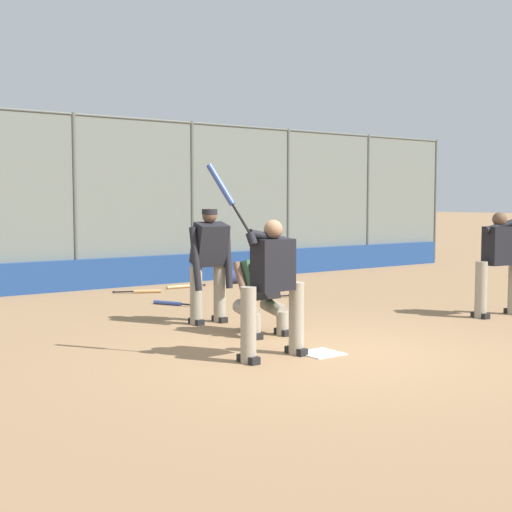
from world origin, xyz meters
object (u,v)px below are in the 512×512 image
spare_bat_by_padding (171,303)px  spare_bat_first_base_side (260,297)px  umpire_home (209,262)px  spare_bat_third_base_side (181,287)px  spare_bat_near_backstop (143,291)px  batter_on_deck (499,260)px  batter_at_plate (272,283)px  equipment_bag_dugout_side (247,276)px  catcher_behind_plate (262,287)px

spare_bat_by_padding → spare_bat_first_base_side: (-1.62, 0.26, 0.00)m
umpire_home → spare_bat_third_base_side: bearing=-112.0°
spare_bat_first_base_side → spare_bat_third_base_side: bearing=-67.6°
umpire_home → spare_bat_near_backstop: umpire_home is taller
batter_on_deck → spare_bat_near_backstop: 6.34m
umpire_home → spare_bat_near_backstop: (-0.76, -3.50, -0.83)m
batter_at_plate → batter_on_deck: batter_on_deck is taller
spare_bat_third_base_side → batter_at_plate: bearing=72.5°
batter_at_plate → equipment_bag_dugout_side: size_ratio=1.70×
batter_at_plate → umpire_home: (-0.64, -2.27, 0.04)m
batter_at_plate → spare_bat_first_base_side: size_ratio=2.35×
batter_on_deck → spare_bat_third_base_side: 6.16m
umpire_home → spare_bat_by_padding: umpire_home is taller
batter_on_deck → spare_bat_third_base_side: size_ratio=2.54×
spare_bat_near_backstop → batter_on_deck: bearing=-34.5°
spare_bat_by_padding → spare_bat_third_base_side: 2.27m
batter_at_plate → equipment_bag_dugout_side: 7.28m
spare_bat_first_base_side → equipment_bag_dugout_side: size_ratio=0.72×
spare_bat_near_backstop → spare_bat_by_padding: 1.68m
spare_bat_first_base_side → batter_on_deck: bearing=129.8°
catcher_behind_plate → spare_bat_by_padding: size_ratio=1.45×
batter_at_plate → umpire_home: batter_at_plate is taller
umpire_home → spare_bat_near_backstop: size_ratio=1.98×
spare_bat_third_base_side → equipment_bag_dugout_side: 1.63m
spare_bat_near_backstop → spare_bat_first_base_side: same height
equipment_bag_dugout_side → batter_on_deck: bearing=94.9°
batter_at_plate → spare_bat_third_base_side: bearing=-113.6°
equipment_bag_dugout_side → spare_bat_near_backstop: bearing=6.5°
umpire_home → equipment_bag_dugout_side: bearing=-128.7°
batter_on_deck → equipment_bag_dugout_side: (0.49, -5.78, -0.70)m
batter_on_deck → spare_bat_by_padding: bearing=138.4°
batter_at_plate → spare_bat_by_padding: batter_at_plate is taller
spare_bat_near_backstop → spare_bat_third_base_side: same height
spare_bat_near_backstop → spare_bat_by_padding: same height
spare_bat_near_backstop → equipment_bag_dugout_side: (-2.56, -0.29, 0.11)m
spare_bat_by_padding → spare_bat_first_base_side: bearing=-126.9°
catcher_behind_plate → equipment_bag_dugout_side: bearing=-117.7°
batter_on_deck → spare_bat_by_padding: 5.20m
catcher_behind_plate → spare_bat_first_base_side: (-1.94, -2.69, -0.59)m
spare_bat_near_backstop → equipment_bag_dugout_side: size_ratio=0.65×
batter_at_plate → spare_bat_by_padding: size_ratio=2.56×
spare_bat_by_padding → spare_bat_first_base_side: size_ratio=0.92×
spare_bat_third_base_side → spare_bat_by_padding: bearing=59.5°
batter_at_plate → umpire_home: 2.36m
batter_on_deck → spare_bat_by_padding: (3.40, -3.85, -0.81)m
spare_bat_third_base_side → spare_bat_near_backstop: bearing=17.6°
spare_bat_third_base_side → equipment_bag_dugout_side: bearing=-174.0°
catcher_behind_plate → equipment_bag_dugout_side: (-3.22, -4.89, -0.48)m
umpire_home → spare_bat_first_base_side: size_ratio=1.79×
spare_bat_near_backstop → spare_bat_third_base_side: 0.97m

